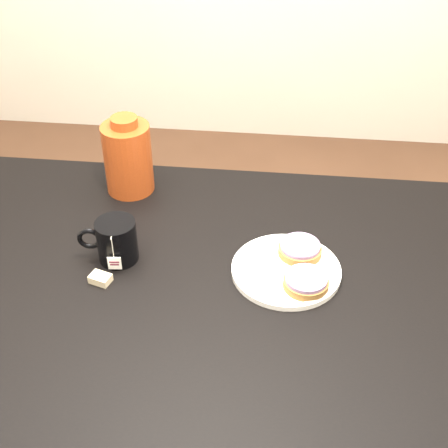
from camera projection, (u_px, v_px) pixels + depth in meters
The scene contains 7 objects.
table at pixel (201, 306), 1.42m from camera, with size 1.40×0.90×0.75m.
plate at pixel (286, 270), 1.38m from camera, with size 0.24×0.24×0.02m.
bagel_back at pixel (300, 249), 1.41m from camera, with size 0.10×0.10×0.03m.
bagel_front at pixel (306, 282), 1.33m from camera, with size 0.11×0.11×0.03m.
mug at pixel (116, 240), 1.40m from camera, with size 0.14×0.10×0.10m.
teabag_pouch at pixel (100, 279), 1.36m from camera, with size 0.04×0.03×0.02m, color #C6B793.
bagel_package at pixel (128, 157), 1.59m from camera, with size 0.14×0.14×0.21m.
Camera 1 is at (0.16, -1.00, 1.68)m, focal length 50.00 mm.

